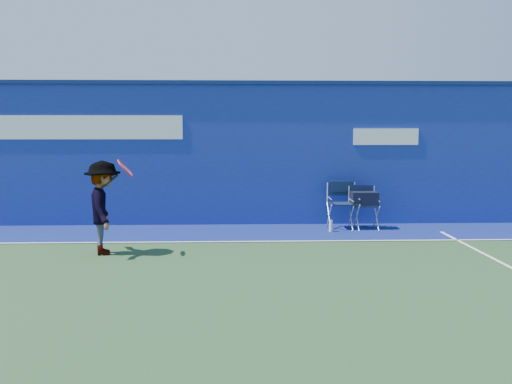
{
  "coord_description": "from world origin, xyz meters",
  "views": [
    {
      "loc": [
        0.42,
        -6.57,
        2.09
      ],
      "look_at": [
        0.73,
        2.6,
        1.0
      ],
      "focal_mm": 38.0,
      "sensor_mm": 36.0,
      "label": 1
    }
  ],
  "objects_px": {
    "tennis_player": "(104,208)",
    "directors_chair_left": "(343,213)",
    "water_bottle": "(331,226)",
    "directors_chair_right": "(364,211)"
  },
  "relations": [
    {
      "from": "directors_chair_left",
      "to": "water_bottle",
      "type": "height_order",
      "value": "directors_chair_left"
    },
    {
      "from": "directors_chair_left",
      "to": "water_bottle",
      "type": "bearing_deg",
      "value": -130.59
    },
    {
      "from": "directors_chair_right",
      "to": "tennis_player",
      "type": "relative_size",
      "value": 0.56
    },
    {
      "from": "tennis_player",
      "to": "directors_chair_left",
      "type": "bearing_deg",
      "value": 25.73
    },
    {
      "from": "water_bottle",
      "to": "tennis_player",
      "type": "relative_size",
      "value": 0.15
    },
    {
      "from": "directors_chair_right",
      "to": "tennis_player",
      "type": "xyz_separation_m",
      "value": [
        -4.83,
        -2.09,
        0.41
      ]
    },
    {
      "from": "directors_chair_right",
      "to": "water_bottle",
      "type": "bearing_deg",
      "value": -155.95
    },
    {
      "from": "directors_chair_left",
      "to": "water_bottle",
      "type": "distance_m",
      "value": 0.51
    },
    {
      "from": "directors_chair_left",
      "to": "directors_chair_right",
      "type": "distance_m",
      "value": 0.44
    },
    {
      "from": "water_bottle",
      "to": "tennis_player",
      "type": "xyz_separation_m",
      "value": [
        -4.09,
        -1.76,
        0.66
      ]
    }
  ]
}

